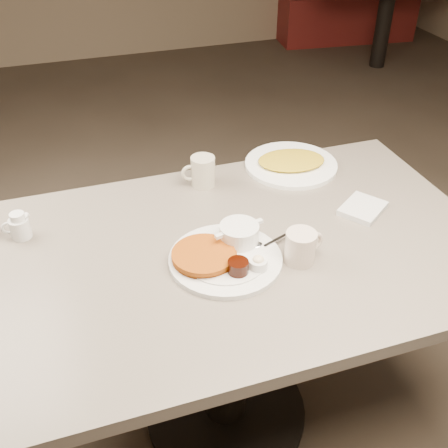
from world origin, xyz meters
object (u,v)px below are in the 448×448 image
object	(u,v)px
creamer_right	(19,226)
hash_plate	(291,163)
coffee_mug_near	(301,246)
diner_table	(226,294)
main_plate	(225,252)
coffee_mug_far	(202,171)

from	to	relation	value
creamer_right	hash_plate	size ratio (longest dim) A/B	0.24
coffee_mug_near	hash_plate	size ratio (longest dim) A/B	0.34
diner_table	main_plate	bearing A→B (deg)	-111.31
coffee_mug_far	creamer_right	bearing A→B (deg)	-169.14
main_plate	coffee_mug_far	world-z (taller)	coffee_mug_far
diner_table	creamer_right	size ratio (longest dim) A/B	16.95
coffee_mug_near	hash_plate	distance (m)	0.51
diner_table	main_plate	distance (m)	0.20
coffee_mug_far	hash_plate	size ratio (longest dim) A/B	0.32
main_plate	coffee_mug_far	size ratio (longest dim) A/B	3.47
coffee_mug_near	coffee_mug_far	size ratio (longest dim) A/B	1.08
main_plate	coffee_mug_far	bearing A→B (deg)	82.63
coffee_mug_far	creamer_right	world-z (taller)	coffee_mug_far
diner_table	main_plate	size ratio (longest dim) A/B	3.78
main_plate	creamer_right	distance (m)	0.59
main_plate	creamer_right	world-z (taller)	creamer_right
coffee_mug_near	creamer_right	bearing A→B (deg)	154.09
coffee_mug_near	coffee_mug_far	distance (m)	0.47
diner_table	main_plate	world-z (taller)	main_plate
hash_plate	coffee_mug_near	bearing A→B (deg)	-111.36
coffee_mug_near	hash_plate	xyz separation A→B (m)	(0.18, 0.47, -0.03)
creamer_right	hash_plate	world-z (taller)	creamer_right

